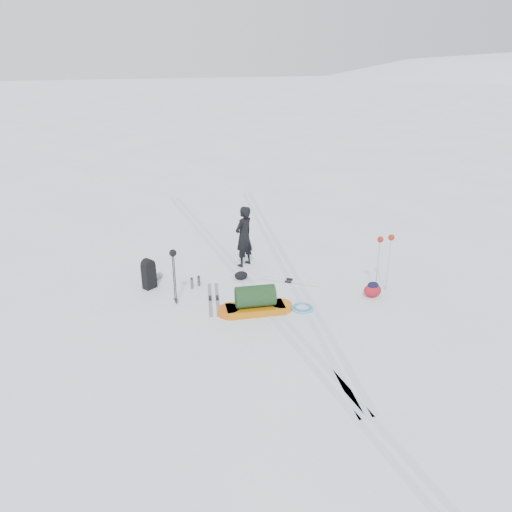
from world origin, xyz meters
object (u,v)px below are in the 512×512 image
at_px(expedition_rucksack, 150,274).
at_px(pulk_sled, 255,302).
at_px(ski_poles_black, 173,260).
at_px(skier, 244,236).

bearing_deg(expedition_rucksack, pulk_sled, -76.66).
bearing_deg(ski_poles_black, expedition_rucksack, 133.90).
relative_size(pulk_sled, ski_poles_black, 1.28).
relative_size(expedition_rucksack, ski_poles_black, 0.61).
bearing_deg(pulk_sled, expedition_rucksack, 142.47).
relative_size(pulk_sled, expedition_rucksack, 2.08).
xyz_separation_m(skier, expedition_rucksack, (-2.63, -0.62, -0.49)).
height_order(expedition_rucksack, ski_poles_black, ski_poles_black).
bearing_deg(skier, expedition_rucksack, -21.79).
xyz_separation_m(pulk_sled, ski_poles_black, (-1.66, 0.96, 0.87)).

